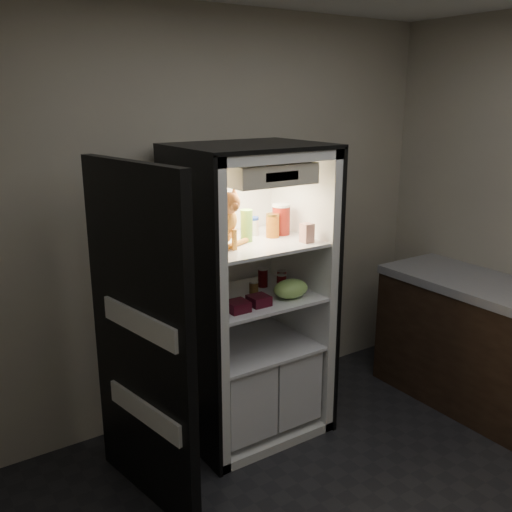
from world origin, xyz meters
The scene contains 16 objects.
room_shell centered at (0.00, 0.00, 1.62)m, with size 3.60×3.60×3.60m.
refrigerator centered at (0.00, 1.38, 0.79)m, with size 0.90×0.72×1.88m.
fridge_door centered at (-0.84, 1.10, 0.91)m, with size 0.21×0.87×1.85m.
tabby_cat centered at (-0.22, 1.31, 1.43)m, with size 0.30×0.34×0.37m.
parmesan_shaker centered at (-0.03, 1.34, 1.39)m, with size 0.08×0.08×0.20m.
mayo_tub centered at (0.09, 1.46, 1.35)m, with size 0.08×0.08×0.12m.
salsa_jar centered at (0.16, 1.34, 1.37)m, with size 0.09×0.09×0.15m.
pepper_jar centered at (0.25, 1.37, 1.39)m, with size 0.12×0.12×0.20m.
cream_carton centered at (0.26, 1.12, 1.35)m, with size 0.07×0.07×0.12m, color silver.
soda_can_a centered at (0.15, 1.43, 1.00)m, with size 0.07×0.07×0.12m.
soda_can_b centered at (0.24, 1.34, 1.00)m, with size 0.06×0.06×0.11m.
soda_can_c centered at (0.19, 1.28, 1.00)m, with size 0.06×0.06×0.11m.
condiment_jar centered at (0.03, 1.35, 0.98)m, with size 0.06×0.06×0.08m.
grape_bag centered at (0.18, 1.16, 1.00)m, with size 0.23×0.17×0.12m, color #97D463.
berry_box_left centered at (-0.22, 1.14, 0.97)m, with size 0.12×0.12×0.06m, color #500D1B.
berry_box_right centered at (-0.06, 1.16, 0.97)m, with size 0.12×0.12×0.06m, color #500D1B.
Camera 1 is at (-1.86, -1.49, 2.14)m, focal length 40.00 mm.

